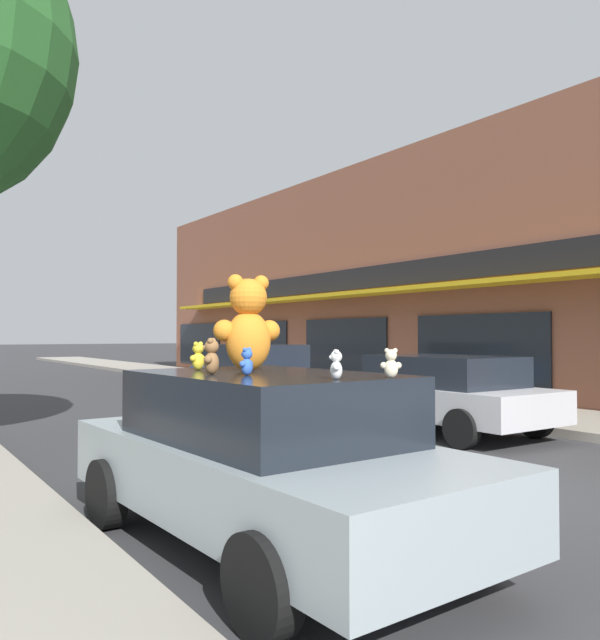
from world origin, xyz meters
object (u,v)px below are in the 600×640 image
parked_car_far_right (259,372)px  teddy_bear_brown (211,357)px  teddy_bear_cream (391,364)px  teddy_bear_blue (247,362)px  teddy_bear_yellow (198,356)px  plush_art_car (265,455)px  parked_car_far_center (444,391)px  teddy_bear_white (336,365)px  teddy_bear_giant (248,325)px

parked_car_far_right → teddy_bear_brown: bearing=-122.5°
teddy_bear_cream → teddy_bear_blue: same height
teddy_bear_cream → teddy_bear_yellow: teddy_bear_yellow is taller
teddy_bear_blue → teddy_bear_yellow: bearing=-119.0°
plush_art_car → parked_car_far_center: bearing=28.0°
parked_car_far_center → teddy_bear_brown: bearing=-152.5°
teddy_bear_yellow → teddy_bear_white: 1.75m
teddy_bear_cream → parked_car_far_center: bearing=-107.3°
plush_art_car → parked_car_far_right: size_ratio=0.94×
teddy_bear_yellow → teddy_bear_blue: bearing=60.8°
plush_art_car → parked_car_far_right: 11.86m
plush_art_car → teddy_bear_blue: (-0.29, -0.19, 0.82)m
teddy_bear_yellow → parked_car_far_right: 11.42m
teddy_bear_cream → teddy_bear_blue: size_ratio=1.00×
teddy_bear_blue → teddy_bear_yellow: size_ratio=0.85×
teddy_bear_cream → teddy_bear_giant: bearing=-40.5°
teddy_bear_yellow → parked_car_far_right: bearing=-152.8°
teddy_bear_blue → teddy_bear_yellow: teddy_bear_yellow is taller
teddy_bear_yellow → parked_car_far_right: size_ratio=0.06×
teddy_bear_white → parked_car_far_right: teddy_bear_white is taller
plush_art_car → parked_car_far_center: plush_art_car is taller
teddy_bear_cream → teddy_bear_white: size_ratio=1.03×
parked_car_far_center → parked_car_far_right: size_ratio=0.87×
teddy_bear_giant → teddy_bear_blue: (-0.33, -0.57, -0.32)m
teddy_bear_cream → teddy_bear_white: (-0.46, 0.10, -0.00)m
teddy_bear_blue → parked_car_far_center: size_ratio=0.06×
teddy_bear_cream → parked_car_far_right: teddy_bear_cream is taller
teddy_bear_giant → parked_car_far_right: (5.95, 9.86, -1.11)m
teddy_bear_brown → teddy_bear_blue: 0.34m
plush_art_car → teddy_bear_cream: (0.47, -1.08, 0.82)m
parked_car_far_right → teddy_bear_white: bearing=-118.0°
teddy_bear_brown → teddy_bear_blue: bearing=72.5°
teddy_bear_brown → parked_car_far_right: (6.46, 10.13, -0.83)m
parked_car_far_center → parked_car_far_right: 6.77m
parked_car_far_right → teddy_bear_yellow: bearing=-123.5°
teddy_bear_yellow → teddy_bear_cream: bearing=83.4°
teddy_bear_giant → teddy_bear_brown: teddy_bear_giant is taller
teddy_bear_brown → teddy_bear_cream: bearing=79.4°
teddy_bear_giant → teddy_bear_yellow: bearing=-36.3°
teddy_bear_giant → parked_car_far_right: bearing=-110.5°
teddy_bear_blue → teddy_bear_cream: bearing=101.2°
plush_art_car → parked_car_far_center: 6.93m
teddy_bear_brown → parked_car_far_right: teddy_bear_brown is taller
parked_car_far_right → parked_car_far_center: bearing=-90.0°
plush_art_car → teddy_bear_cream: bearing=-68.4°
teddy_bear_giant → teddy_bear_brown: (-0.51, -0.28, -0.28)m
teddy_bear_blue → parked_car_far_center: bearing=-178.9°
plush_art_car → teddy_bear_white: teddy_bear_white is taller
teddy_bear_giant → teddy_bear_white: (-0.03, -1.36, -0.32)m
teddy_bear_brown → teddy_bear_white: teddy_bear_brown is taller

